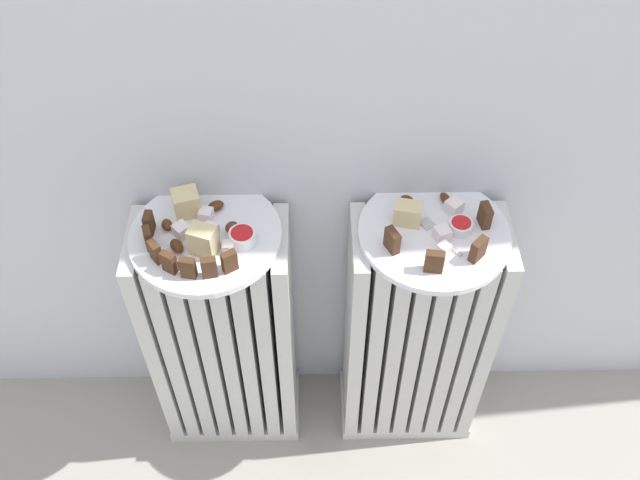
% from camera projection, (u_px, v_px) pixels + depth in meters
% --- Properties ---
extents(radiator_left, '(0.28, 0.16, 0.60)m').
position_uv_depth(radiator_left, '(225.00, 339.00, 1.41)').
color(radiator_left, silver).
rests_on(radiator_left, ground_plane).
extents(radiator_right, '(0.28, 0.16, 0.60)m').
position_uv_depth(radiator_right, '(415.00, 336.00, 1.41)').
color(radiator_right, silver).
rests_on(radiator_right, ground_plane).
extents(plate_left, '(0.25, 0.25, 0.01)m').
position_uv_depth(plate_left, '(206.00, 236.00, 1.17)').
color(plate_left, white).
rests_on(plate_left, radiator_left).
extents(plate_right, '(0.25, 0.25, 0.01)m').
position_uv_depth(plate_right, '(434.00, 233.00, 1.18)').
color(plate_right, white).
rests_on(plate_right, radiator_right).
extents(dark_cake_slice_left_0, '(0.01, 0.02, 0.04)m').
position_uv_depth(dark_cake_slice_left_0, '(149.00, 223.00, 1.16)').
color(dark_cake_slice_left_0, '#472B19').
rests_on(dark_cake_slice_left_0, plate_left).
extents(dark_cake_slice_left_1, '(0.02, 0.03, 0.04)m').
position_uv_depth(dark_cake_slice_left_1, '(148.00, 238.00, 1.14)').
color(dark_cake_slice_left_1, '#472B19').
rests_on(dark_cake_slice_left_1, plate_left).
extents(dark_cake_slice_left_2, '(0.02, 0.03, 0.04)m').
position_uv_depth(dark_cake_slice_left_2, '(155.00, 252.00, 1.12)').
color(dark_cake_slice_left_2, '#472B19').
rests_on(dark_cake_slice_left_2, plate_left).
extents(dark_cake_slice_left_3, '(0.03, 0.02, 0.04)m').
position_uv_depth(dark_cake_slice_left_3, '(169.00, 262.00, 1.10)').
color(dark_cake_slice_left_3, '#472B19').
rests_on(dark_cake_slice_left_3, plate_left).
extents(dark_cake_slice_left_4, '(0.03, 0.02, 0.04)m').
position_uv_depth(dark_cake_slice_left_4, '(188.00, 268.00, 1.10)').
color(dark_cake_slice_left_4, '#472B19').
rests_on(dark_cake_slice_left_4, plate_left).
extents(dark_cake_slice_left_5, '(0.03, 0.02, 0.04)m').
position_uv_depth(dark_cake_slice_left_5, '(209.00, 268.00, 1.10)').
color(dark_cake_slice_left_5, '#472B19').
rests_on(dark_cake_slice_left_5, plate_left).
extents(dark_cake_slice_left_6, '(0.03, 0.02, 0.04)m').
position_uv_depth(dark_cake_slice_left_6, '(229.00, 262.00, 1.10)').
color(dark_cake_slice_left_6, '#472B19').
rests_on(dark_cake_slice_left_6, plate_left).
extents(marble_cake_slice_left_0, '(0.05, 0.04, 0.05)m').
position_uv_depth(marble_cake_slice_left_0, '(203.00, 240.00, 1.12)').
color(marble_cake_slice_left_0, beige).
rests_on(marble_cake_slice_left_0, plate_left).
extents(marble_cake_slice_left_1, '(0.05, 0.05, 0.04)m').
position_uv_depth(marble_cake_slice_left_1, '(186.00, 203.00, 1.18)').
color(marble_cake_slice_left_1, beige).
rests_on(marble_cake_slice_left_1, plate_left).
extents(turkish_delight_left_0, '(0.03, 0.03, 0.02)m').
position_uv_depth(turkish_delight_left_0, '(211.00, 231.00, 1.16)').
color(turkish_delight_left_0, white).
rests_on(turkish_delight_left_0, plate_left).
extents(turkish_delight_left_1, '(0.03, 0.03, 0.02)m').
position_uv_depth(turkish_delight_left_1, '(206.00, 215.00, 1.18)').
color(turkish_delight_left_1, white).
rests_on(turkish_delight_left_1, plate_left).
extents(turkish_delight_left_2, '(0.03, 0.03, 0.02)m').
position_uv_depth(turkish_delight_left_2, '(181.00, 230.00, 1.16)').
color(turkish_delight_left_2, white).
rests_on(turkish_delight_left_2, plate_left).
extents(turkish_delight_left_3, '(0.02, 0.02, 0.02)m').
position_uv_depth(turkish_delight_left_3, '(228.00, 247.00, 1.14)').
color(turkish_delight_left_3, white).
rests_on(turkish_delight_left_3, plate_left).
extents(medjool_date_left_0, '(0.03, 0.03, 0.01)m').
position_uv_depth(medjool_date_left_0, '(216.00, 206.00, 1.20)').
color(medjool_date_left_0, '#4C2814').
rests_on(medjool_date_left_0, plate_left).
extents(medjool_date_left_1, '(0.03, 0.03, 0.02)m').
position_uv_depth(medjool_date_left_1, '(232.00, 227.00, 1.17)').
color(medjool_date_left_1, '#4C2814').
rests_on(medjool_date_left_1, plate_left).
extents(medjool_date_left_2, '(0.03, 0.03, 0.01)m').
position_uv_depth(medjool_date_left_2, '(167.00, 225.00, 1.17)').
color(medjool_date_left_2, '#4C2814').
rests_on(medjool_date_left_2, plate_left).
extents(medjool_date_left_3, '(0.03, 0.03, 0.02)m').
position_uv_depth(medjool_date_left_3, '(177.00, 246.00, 1.14)').
color(medjool_date_left_3, '#4C2814').
rests_on(medjool_date_left_3, plate_left).
extents(jam_bowl_left, '(0.04, 0.04, 0.02)m').
position_uv_depth(jam_bowl_left, '(242.00, 237.00, 1.15)').
color(jam_bowl_left, white).
rests_on(jam_bowl_left, plate_left).
extents(dark_cake_slice_right_0, '(0.03, 0.03, 0.04)m').
position_uv_depth(dark_cake_slice_right_0, '(392.00, 240.00, 1.13)').
color(dark_cake_slice_right_0, '#472B19').
rests_on(dark_cake_slice_right_0, plate_right).
extents(dark_cake_slice_right_1, '(0.03, 0.02, 0.04)m').
position_uv_depth(dark_cake_slice_right_1, '(434.00, 262.00, 1.10)').
color(dark_cake_slice_right_1, '#472B19').
rests_on(dark_cake_slice_right_1, plate_right).
extents(dark_cake_slice_right_2, '(0.03, 0.03, 0.04)m').
position_uv_depth(dark_cake_slice_right_2, '(478.00, 249.00, 1.12)').
color(dark_cake_slice_right_2, '#472B19').
rests_on(dark_cake_slice_right_2, plate_right).
extents(dark_cake_slice_right_3, '(0.02, 0.03, 0.04)m').
position_uv_depth(dark_cake_slice_right_3, '(485.00, 215.00, 1.17)').
color(dark_cake_slice_right_3, '#472B19').
rests_on(dark_cake_slice_right_3, plate_right).
extents(marble_cake_slice_right_0, '(0.05, 0.04, 0.04)m').
position_uv_depth(marble_cake_slice_right_0, '(408.00, 214.00, 1.17)').
color(marble_cake_slice_right_0, beige).
rests_on(marble_cake_slice_right_0, plate_right).
extents(turkish_delight_right_0, '(0.03, 0.03, 0.02)m').
position_uv_depth(turkish_delight_right_0, '(454.00, 207.00, 1.19)').
color(turkish_delight_right_0, white).
rests_on(turkish_delight_right_0, plate_right).
extents(turkish_delight_right_1, '(0.03, 0.03, 0.02)m').
position_uv_depth(turkish_delight_right_1, '(442.00, 234.00, 1.15)').
color(turkish_delight_right_1, white).
rests_on(turkish_delight_right_1, plate_right).
extents(turkish_delight_right_2, '(0.03, 0.03, 0.02)m').
position_uv_depth(turkish_delight_right_2, '(444.00, 249.00, 1.13)').
color(turkish_delight_right_2, white).
rests_on(turkish_delight_right_2, plate_right).
extents(medjool_date_right_0, '(0.02, 0.03, 0.01)m').
position_uv_depth(medjool_date_right_0, '(445.00, 198.00, 1.21)').
color(medjool_date_right_0, '#4C2814').
rests_on(medjool_date_right_0, plate_right).
extents(medjool_date_right_1, '(0.03, 0.03, 0.02)m').
position_uv_depth(medjool_date_right_1, '(407.00, 200.00, 1.21)').
color(medjool_date_right_1, '#4C2814').
rests_on(medjool_date_right_1, plate_right).
extents(jam_bowl_right, '(0.04, 0.04, 0.02)m').
position_uv_depth(jam_bowl_right, '(461.00, 226.00, 1.16)').
color(jam_bowl_right, white).
rests_on(jam_bowl_right, plate_right).
extents(fork, '(0.06, 0.09, 0.00)m').
position_uv_depth(fork, '(438.00, 234.00, 1.17)').
color(fork, '#B7B7BC').
rests_on(fork, plate_right).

